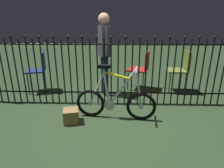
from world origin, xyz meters
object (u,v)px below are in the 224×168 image
object	(u,v)px
chair_red	(141,67)
person_visitor	(104,48)
chair_navy	(39,68)
display_crate	(71,116)
chair_olive	(181,67)
bicycle	(115,101)

from	to	relation	value
chair_red	person_visitor	world-z (taller)	person_visitor
chair_navy	display_crate	world-z (taller)	chair_navy
chair_red	chair_navy	size ratio (longest dim) A/B	0.99
chair_olive	chair_navy	bearing A→B (deg)	-178.61
bicycle	display_crate	size ratio (longest dim) A/B	5.54
bicycle	person_visitor	world-z (taller)	person_visitor
chair_red	display_crate	bearing A→B (deg)	-129.22
person_visitor	display_crate	distance (m)	1.59
bicycle	chair_olive	size ratio (longest dim) A/B	1.43
person_visitor	display_crate	bearing A→B (deg)	-110.40
bicycle	chair_navy	size ratio (longest dim) A/B	1.47
chair_red	chair_olive	distance (m)	0.86
bicycle	chair_navy	world-z (taller)	bicycle
chair_olive	chair_navy	distance (m)	3.14
bicycle	display_crate	distance (m)	0.74
bicycle	person_visitor	distance (m)	1.31
bicycle	chair_red	xyz separation A→B (m)	(0.57, 1.41, 0.24)
chair_red	chair_navy	xyz separation A→B (m)	(-2.28, -0.20, 0.01)
chair_navy	person_visitor	distance (m)	1.54
chair_navy	person_visitor	xyz separation A→B (m)	(1.46, -0.14, 0.46)
chair_red	person_visitor	bearing A→B (deg)	-157.87
chair_navy	chair_red	bearing A→B (deg)	4.94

